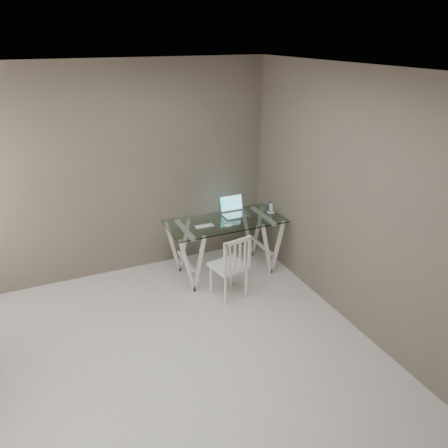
# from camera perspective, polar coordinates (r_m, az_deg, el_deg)

# --- Properties ---
(room) EXTENTS (4.50, 4.52, 2.71)m
(room) POSITION_cam_1_polar(r_m,az_deg,el_deg) (3.43, -7.95, 2.22)
(room) COLOR beige
(room) RESTS_ON ground
(desk) EXTENTS (1.50, 0.70, 0.75)m
(desk) POSITION_cam_1_polar(r_m,az_deg,el_deg) (5.74, 0.15, -2.91)
(desk) COLOR silver
(desk) RESTS_ON ground
(chair) EXTENTS (0.44, 0.44, 0.83)m
(chair) POSITION_cam_1_polar(r_m,az_deg,el_deg) (5.15, 1.04, -5.31)
(chair) COLOR white
(chair) RESTS_ON ground
(laptop) EXTENTS (0.34, 0.30, 0.23)m
(laptop) POSITION_cam_1_polar(r_m,az_deg,el_deg) (5.79, 1.29, 1.86)
(laptop) COLOR #B7B7BB
(laptop) RESTS_ON desk
(keyboard) EXTENTS (0.25, 0.11, 0.01)m
(keyboard) POSITION_cam_1_polar(r_m,az_deg,el_deg) (5.43, -2.61, -0.29)
(keyboard) COLOR silver
(keyboard) RESTS_ON desk
(mouse) EXTENTS (0.11, 0.07, 0.04)m
(mouse) POSITION_cam_1_polar(r_m,az_deg,el_deg) (5.42, 0.61, -0.16)
(mouse) COLOR white
(mouse) RESTS_ON desk
(phone_dock) EXTENTS (0.08, 0.08, 0.14)m
(phone_dock) POSITION_cam_1_polar(r_m,az_deg,el_deg) (5.86, 6.13, 1.84)
(phone_dock) COLOR white
(phone_dock) RESTS_ON desk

